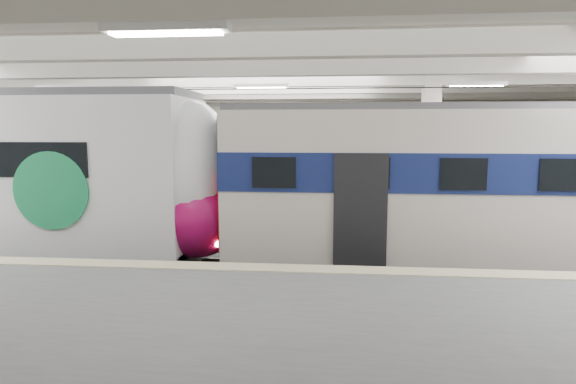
# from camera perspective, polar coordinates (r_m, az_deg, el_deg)

# --- Properties ---
(station_hall) EXTENTS (36.00, 24.00, 5.75)m
(station_hall) POSITION_cam_1_polar(r_m,az_deg,el_deg) (10.48, -6.09, 4.88)
(station_hall) COLOR black
(station_hall) RESTS_ON ground
(older_rer) EXTENTS (12.95, 2.86, 4.30)m
(older_rer) POSITION_cam_1_polar(r_m,az_deg,el_deg) (12.66, 22.70, 0.28)
(older_rer) COLOR beige
(older_rer) RESTS_ON ground
(far_train) EXTENTS (13.08, 3.03, 4.19)m
(far_train) POSITION_cam_1_polar(r_m,az_deg,el_deg) (20.26, -24.52, 2.42)
(far_train) COLOR white
(far_train) RESTS_ON ground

